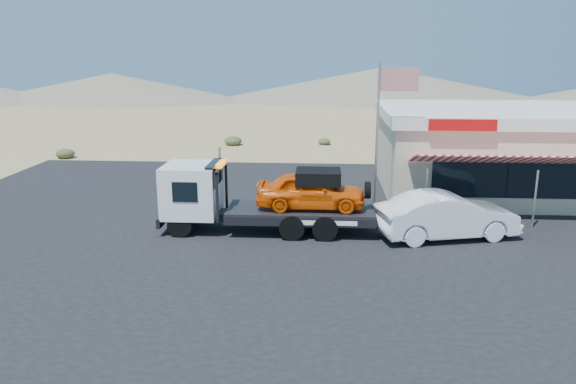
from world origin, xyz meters
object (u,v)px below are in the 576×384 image
Objects in this scene: white_sedan at (447,216)px; flagpole at (384,123)px; tow_truck at (262,195)px; jerky_store at (493,150)px.

white_sedan is 4.43m from flagpole.
tow_truck is at bearing 72.77° from white_sedan.
jerky_store reaches higher than white_sedan.
tow_truck is 1.55× the size of white_sedan.
flagpole is (-2.09, 2.58, 2.93)m from white_sedan.
tow_truck is 6.63m from white_sedan.
flagpole is at bearing 25.95° from tow_truck.
jerky_store reaches higher than tow_truck.
white_sedan is at bearing -51.03° from flagpole.
flagpole reaches higher than tow_truck.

